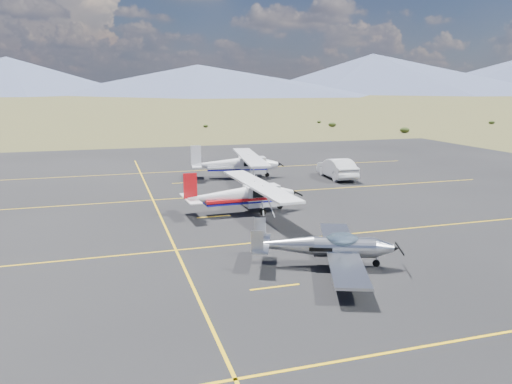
{
  "coord_description": "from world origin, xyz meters",
  "views": [
    {
      "loc": [
        -8.91,
        -20.4,
        7.54
      ],
      "look_at": [
        -0.76,
        6.31,
        1.6
      ],
      "focal_mm": 35.0,
      "sensor_mm": 36.0,
      "label": 1
    }
  ],
  "objects": [
    {
      "name": "aircraft_cessna",
      "position": [
        -1.12,
        7.91,
        1.17
      ],
      "size": [
        6.21,
        10.37,
        2.63
      ],
      "rotation": [
        0.0,
        0.0,
        0.05
      ],
      "color": "white",
      "rests_on": "apron"
    },
    {
      "name": "aircraft_low_wing",
      "position": [
        -0.12,
        -1.96,
        0.87
      ],
      "size": [
        6.09,
        8.2,
        1.81
      ],
      "rotation": [
        0.0,
        0.0,
        -0.36
      ],
      "color": "#B8BABF",
      "rests_on": "apron"
    },
    {
      "name": "sedan",
      "position": [
        9.51,
        16.85,
        0.85
      ],
      "size": [
        2.06,
        5.16,
        1.67
      ],
      "primitive_type": "imported",
      "rotation": [
        0.0,
        0.0,
        3.08
      ],
      "color": "silver",
      "rests_on": "apron"
    },
    {
      "name": "aircraft_plain",
      "position": [
        1.57,
        19.44,
        1.24
      ],
      "size": [
        6.67,
        11.04,
        2.78
      ],
      "rotation": [
        0.0,
        0.0,
        -0.13
      ],
      "color": "silver",
      "rests_on": "apron"
    },
    {
      "name": "ground",
      "position": [
        0.0,
        0.0,
        0.0
      ],
      "size": [
        1600.0,
        1600.0,
        0.0
      ],
      "primitive_type": "plane",
      "color": "#383D1C",
      "rests_on": "ground"
    },
    {
      "name": "apron",
      "position": [
        0.0,
        7.0,
        0.0
      ],
      "size": [
        72.0,
        72.0,
        0.02
      ],
      "primitive_type": "cube",
      "color": "black",
      "rests_on": "ground"
    }
  ]
}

